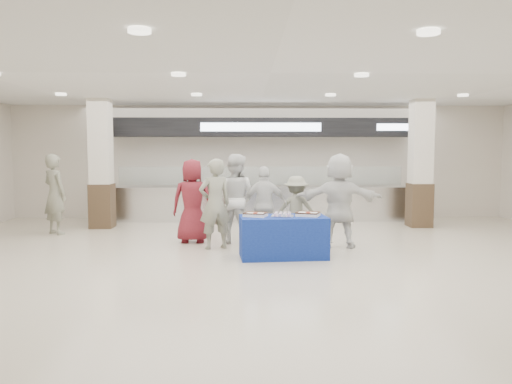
{
  "coord_description": "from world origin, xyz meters",
  "views": [
    {
      "loc": [
        -0.41,
        -8.28,
        1.95
      ],
      "look_at": [
        -0.2,
        1.6,
        1.11
      ],
      "focal_mm": 35.0,
      "sensor_mm": 36.0,
      "label": 1
    }
  ],
  "objects_px": {
    "cupcake_tray": "(283,214)",
    "soldier_bg": "(55,194)",
    "chef_tall": "(235,199)",
    "civilian_maroon": "(193,201)",
    "sheet_cake_right": "(308,214)",
    "civilian_white": "(339,201)",
    "soldier_a": "(215,204)",
    "soldier_b": "(296,209)",
    "chef_short": "(265,205)",
    "display_table": "(283,237)",
    "sheet_cake_left": "(255,214)"
  },
  "relations": [
    {
      "from": "sheet_cake_left",
      "to": "soldier_bg",
      "type": "distance_m",
      "value": 5.28
    },
    {
      "from": "chef_tall",
      "to": "soldier_b",
      "type": "height_order",
      "value": "chef_tall"
    },
    {
      "from": "soldier_bg",
      "to": "chef_short",
      "type": "bearing_deg",
      "value": -158.32
    },
    {
      "from": "display_table",
      "to": "chef_tall",
      "type": "height_order",
      "value": "chef_tall"
    },
    {
      "from": "cupcake_tray",
      "to": "chef_short",
      "type": "relative_size",
      "value": 0.27
    },
    {
      "from": "sheet_cake_right",
      "to": "chef_tall",
      "type": "xyz_separation_m",
      "value": [
        -1.35,
        1.41,
        0.14
      ]
    },
    {
      "from": "civilian_white",
      "to": "soldier_bg",
      "type": "bearing_deg",
      "value": -8.66
    },
    {
      "from": "sheet_cake_right",
      "to": "civilian_white",
      "type": "xyz_separation_m",
      "value": [
        0.74,
        0.9,
        0.15
      ]
    },
    {
      "from": "soldier_b",
      "to": "soldier_bg",
      "type": "bearing_deg",
      "value": -3.05
    },
    {
      "from": "soldier_b",
      "to": "soldier_bg",
      "type": "xyz_separation_m",
      "value": [
        -5.46,
        1.16,
        0.23
      ]
    },
    {
      "from": "display_table",
      "to": "civilian_white",
      "type": "relative_size",
      "value": 0.82
    },
    {
      "from": "cupcake_tray",
      "to": "chef_tall",
      "type": "distance_m",
      "value": 1.69
    },
    {
      "from": "display_table",
      "to": "soldier_b",
      "type": "distance_m",
      "value": 1.54
    },
    {
      "from": "chef_short",
      "to": "soldier_b",
      "type": "distance_m",
      "value": 0.69
    },
    {
      "from": "sheet_cake_right",
      "to": "civilian_maroon",
      "type": "xyz_separation_m",
      "value": [
        -2.24,
        1.48,
        0.09
      ]
    },
    {
      "from": "sheet_cake_left",
      "to": "civilian_maroon",
      "type": "bearing_deg",
      "value": 130.49
    },
    {
      "from": "sheet_cake_right",
      "to": "soldier_b",
      "type": "height_order",
      "value": "soldier_b"
    },
    {
      "from": "soldier_b",
      "to": "civilian_maroon",
      "type": "bearing_deg",
      "value": 7.67
    },
    {
      "from": "chef_tall",
      "to": "cupcake_tray",
      "type": "bearing_deg",
      "value": 141.34
    },
    {
      "from": "cupcake_tray",
      "to": "soldier_b",
      "type": "bearing_deg",
      "value": 74.61
    },
    {
      "from": "soldier_b",
      "to": "soldier_bg",
      "type": "distance_m",
      "value": 5.59
    },
    {
      "from": "cupcake_tray",
      "to": "soldier_a",
      "type": "distance_m",
      "value": 1.51
    },
    {
      "from": "display_table",
      "to": "sheet_cake_left",
      "type": "relative_size",
      "value": 3.37
    },
    {
      "from": "display_table",
      "to": "chef_short",
      "type": "xyz_separation_m",
      "value": [
        -0.29,
        1.32,
        0.43
      ]
    },
    {
      "from": "chef_short",
      "to": "soldier_bg",
      "type": "relative_size",
      "value": 0.87
    },
    {
      "from": "display_table",
      "to": "soldier_bg",
      "type": "bearing_deg",
      "value": 147.96
    },
    {
      "from": "chef_tall",
      "to": "civilian_white",
      "type": "height_order",
      "value": "civilian_white"
    },
    {
      "from": "sheet_cake_right",
      "to": "soldier_a",
      "type": "distance_m",
      "value": 1.91
    },
    {
      "from": "cupcake_tray",
      "to": "chef_short",
      "type": "distance_m",
      "value": 1.34
    },
    {
      "from": "sheet_cake_right",
      "to": "soldier_bg",
      "type": "distance_m",
      "value": 6.11
    },
    {
      "from": "civilian_maroon",
      "to": "civilian_white",
      "type": "bearing_deg",
      "value": 170.57
    },
    {
      "from": "civilian_white",
      "to": "chef_short",
      "type": "bearing_deg",
      "value": -8.46
    },
    {
      "from": "sheet_cake_right",
      "to": "soldier_b",
      "type": "xyz_separation_m",
      "value": [
        -0.06,
        1.43,
        -0.09
      ]
    },
    {
      "from": "chef_tall",
      "to": "sheet_cake_right",
      "type": "bearing_deg",
      "value": 153.14
    },
    {
      "from": "soldier_b",
      "to": "chef_tall",
      "type": "bearing_deg",
      "value": 9.62
    },
    {
      "from": "sheet_cake_right",
      "to": "chef_tall",
      "type": "bearing_deg",
      "value": 133.76
    },
    {
      "from": "civilian_maroon",
      "to": "sheet_cake_right",
      "type": "bearing_deg",
      "value": 148.1
    },
    {
      "from": "soldier_b",
      "to": "sheet_cake_right",
      "type": "bearing_deg",
      "value": 101.52
    },
    {
      "from": "soldier_b",
      "to": "civilian_white",
      "type": "distance_m",
      "value": 0.99
    },
    {
      "from": "chef_short",
      "to": "soldier_b",
      "type": "height_order",
      "value": "chef_short"
    },
    {
      "from": "chef_short",
      "to": "civilian_maroon",
      "type": "bearing_deg",
      "value": -12.35
    },
    {
      "from": "cupcake_tray",
      "to": "soldier_bg",
      "type": "distance_m",
      "value": 5.7
    },
    {
      "from": "sheet_cake_left",
      "to": "cupcake_tray",
      "type": "height_order",
      "value": "sheet_cake_left"
    },
    {
      "from": "civilian_white",
      "to": "soldier_bg",
      "type": "distance_m",
      "value": 6.49
    },
    {
      "from": "cupcake_tray",
      "to": "chef_tall",
      "type": "height_order",
      "value": "chef_tall"
    },
    {
      "from": "chef_tall",
      "to": "civilian_white",
      "type": "xyz_separation_m",
      "value": [
        2.09,
        -0.51,
        0.01
      ]
    },
    {
      "from": "civilian_maroon",
      "to": "soldier_a",
      "type": "xyz_separation_m",
      "value": [
        0.51,
        -0.68,
        0.01
      ]
    },
    {
      "from": "display_table",
      "to": "cupcake_tray",
      "type": "xyz_separation_m",
      "value": [
        -0.01,
        0.01,
        0.41
      ]
    },
    {
      "from": "display_table",
      "to": "cupcake_tray",
      "type": "distance_m",
      "value": 0.41
    },
    {
      "from": "sheet_cake_right",
      "to": "chef_short",
      "type": "distance_m",
      "value": 1.49
    }
  ]
}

